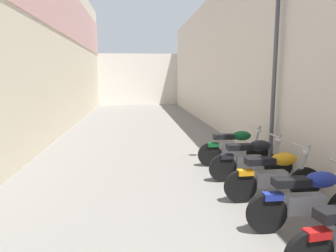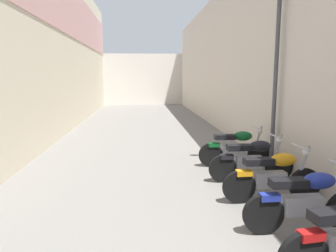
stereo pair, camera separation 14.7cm
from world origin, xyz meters
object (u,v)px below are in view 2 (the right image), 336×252
Objects in this scene: motorcycle_fourth at (307,200)px; motorcycle_fifth at (273,175)px; motorcycle_seventh at (236,147)px; motorcycle_sixth at (252,159)px; street_lamp at (272,64)px.

motorcycle_fourth and motorcycle_fifth have the same top height.
motorcycle_fourth is 1.00× the size of motorcycle_seventh.
motorcycle_sixth is 1.00× the size of motorcycle_seventh.
motorcycle_fifth is 2.89m from street_lamp.
motorcycle_fifth is 2.28m from motorcycle_seventh.
street_lamp is (0.69, -0.35, 2.04)m from motorcycle_seventh.
street_lamp is (0.69, 0.82, 2.04)m from motorcycle_sixth.
motorcycle_seventh is (-0.00, 3.43, 0.00)m from motorcycle_fourth.
street_lamp is at bearing 70.30° from motorcycle_fifth.
street_lamp is at bearing 49.64° from motorcycle_sixth.
motorcycle_sixth is at bearing -90.00° from motorcycle_seventh.
motorcycle_fifth is at bearing 90.00° from motorcycle_fourth.
motorcycle_sixth is 2.30m from street_lamp.
motorcycle_seventh is at bearing 90.00° from motorcycle_fourth.
motorcycle_sixth and motorcycle_seventh have the same top height.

